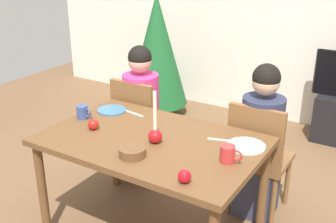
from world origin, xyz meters
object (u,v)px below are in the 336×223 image
at_px(apple_near_candle, 93,124).
at_px(plate_left, 112,110).
at_px(plate_right, 246,146).
at_px(mug_right, 228,154).
at_px(dining_table, 152,150).
at_px(person_right_child, 260,145).
at_px(bowl_walnuts, 132,152).
at_px(chair_right, 258,154).
at_px(candle_centerpiece, 155,133).
at_px(christmas_tree, 157,50).
at_px(mug_left, 83,112).
at_px(person_left_child, 141,116).
at_px(apple_by_left_plate, 185,176).
at_px(chair_left, 139,123).

bearing_deg(apple_near_candle, plate_left, 108.32).
xyz_separation_m(plate_right, mug_right, (-0.02, -0.24, 0.04)).
height_order(dining_table, apple_near_candle, apple_near_candle).
bearing_deg(person_right_child, bowl_walnuts, -117.94).
relative_size(chair_right, apple_near_candle, 11.99).
distance_m(person_right_child, mug_right, 0.71).
bearing_deg(apple_near_candle, bowl_walnuts, -20.77).
height_order(person_right_child, candle_centerpiece, person_right_child).
height_order(dining_table, person_right_child, person_right_child).
bearing_deg(christmas_tree, candle_centerpiece, -57.20).
xyz_separation_m(dining_table, candle_centerpiece, (0.05, -0.04, 0.15)).
xyz_separation_m(chair_right, christmas_tree, (-1.74, 1.34, 0.28)).
bearing_deg(mug_right, mug_left, 177.56).
bearing_deg(dining_table, person_right_child, 51.33).
relative_size(christmas_tree, apple_near_candle, 20.22).
height_order(person_left_child, mug_left, person_left_child).
height_order(chair_right, plate_right, chair_right).
bearing_deg(bowl_walnuts, mug_right, 24.45).
height_order(dining_table, plate_left, plate_left).
distance_m(christmas_tree, mug_right, 2.65).
height_order(dining_table, bowl_walnuts, bowl_walnuts).
height_order(person_right_child, apple_by_left_plate, person_right_child).
distance_m(chair_left, candle_centerpiece, 0.93).
distance_m(dining_table, person_left_child, 0.84).
relative_size(person_left_child, mug_right, 8.72).
xyz_separation_m(person_left_child, candle_centerpiece, (0.59, -0.68, 0.25)).
height_order(bowl_walnuts, apple_near_candle, apple_near_candle).
bearing_deg(dining_table, candle_centerpiece, -35.86).
bearing_deg(person_right_child, candle_centerpiece, -124.18).
bearing_deg(candle_centerpiece, dining_table, 144.14).
bearing_deg(plate_right, chair_right, 97.01).
bearing_deg(dining_table, chair_left, 131.45).
xyz_separation_m(chair_left, plate_left, (0.01, -0.36, 0.24)).
relative_size(person_right_child, bowl_walnuts, 7.29).
distance_m(chair_left, bowl_walnuts, 1.07).
bearing_deg(apple_near_candle, plate_right, 16.92).
xyz_separation_m(chair_right, mug_right, (0.03, -0.63, 0.29)).
relative_size(person_right_child, plate_left, 5.41).
bearing_deg(person_right_child, dining_table, -128.67).
height_order(person_left_child, mug_right, person_left_child).
bearing_deg(plate_left, dining_table, -25.03).
xyz_separation_m(chair_right, bowl_walnuts, (-0.48, -0.87, 0.27)).
distance_m(dining_table, apple_near_candle, 0.44).
bearing_deg(bowl_walnuts, mug_left, 156.53).
height_order(mug_left, bowl_walnuts, mug_left).
bearing_deg(candle_centerpiece, plate_left, 153.89).
xyz_separation_m(mug_right, apple_near_candle, (-0.96, -0.06, -0.01)).
xyz_separation_m(christmas_tree, plate_left, (0.70, -1.70, -0.03)).
height_order(candle_centerpiece, apple_near_candle, candle_centerpiece).
bearing_deg(chair_left, plate_left, -88.09).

